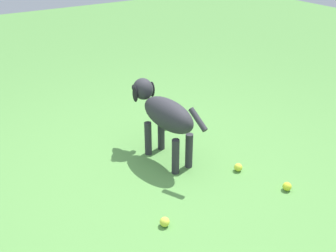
% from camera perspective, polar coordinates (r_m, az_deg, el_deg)
% --- Properties ---
extents(ground, '(14.00, 14.00, 0.00)m').
position_cam_1_polar(ground, '(3.00, -1.24, -8.17)').
color(ground, '#548C42').
extents(dog, '(0.28, 0.92, 0.63)m').
position_cam_1_polar(dog, '(3.09, -0.63, 1.87)').
color(dog, '#2D2D33').
rests_on(dog, ground).
extents(tennis_ball_0, '(0.07, 0.07, 0.07)m').
position_cam_1_polar(tennis_ball_0, '(2.60, -0.49, -13.96)').
color(tennis_ball_0, '#D5E141').
rests_on(tennis_ball_0, ground).
extents(tennis_ball_1, '(0.07, 0.07, 0.07)m').
position_cam_1_polar(tennis_ball_1, '(3.15, 10.33, -6.02)').
color(tennis_ball_1, '#CFDD3A').
rests_on(tennis_ball_1, ground).
extents(tennis_ball_2, '(0.07, 0.07, 0.07)m').
position_cam_1_polar(tennis_ball_2, '(3.70, -0.61, -0.06)').
color(tennis_ball_2, '#C9D830').
rests_on(tennis_ball_2, ground).
extents(tennis_ball_3, '(0.07, 0.07, 0.07)m').
position_cam_1_polar(tennis_ball_3, '(3.03, 17.17, -8.51)').
color(tennis_ball_3, '#CFDC30').
rests_on(tennis_ball_3, ground).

